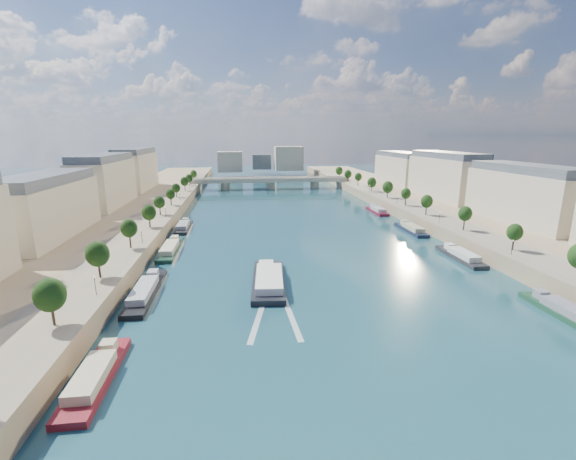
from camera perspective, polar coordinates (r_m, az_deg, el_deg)
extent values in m
plane|color=#0B2833|center=(155.13, 1.24, -0.10)|extent=(700.00, 700.00, 0.00)
cube|color=#9E8460|center=(160.81, -25.04, 0.00)|extent=(44.00, 520.00, 5.00)
cube|color=#9E8460|center=(179.65, 24.61, 1.38)|extent=(44.00, 520.00, 5.00)
cube|color=gray|center=(156.27, -19.90, 1.07)|extent=(14.00, 520.00, 0.10)
cube|color=gray|center=(171.75, 20.43, 2.12)|extent=(14.00, 520.00, 0.10)
cylinder|color=#382B1E|center=(80.47, -31.11, -10.54)|extent=(0.50, 0.50, 3.82)
ellipsoid|color=black|center=(79.18, -31.44, -8.16)|extent=(4.80, 4.80, 5.52)
cylinder|color=#382B1E|center=(101.30, -25.79, -5.10)|extent=(0.50, 0.50, 3.82)
ellipsoid|color=black|center=(100.28, -26.01, -3.16)|extent=(4.80, 4.80, 5.52)
cylinder|color=#382B1E|center=(123.29, -22.38, -1.54)|extent=(0.50, 0.50, 3.82)
ellipsoid|color=black|center=(122.45, -22.53, 0.09)|extent=(4.80, 4.80, 5.52)
cylinder|color=#382B1E|center=(145.91, -20.02, 0.94)|extent=(0.50, 0.50, 3.82)
ellipsoid|color=black|center=(145.21, -20.14, 2.33)|extent=(4.80, 4.80, 5.52)
cylinder|color=#382B1E|center=(168.92, -18.30, 2.75)|extent=(0.50, 0.50, 3.82)
ellipsoid|color=black|center=(168.31, -18.39, 3.95)|extent=(4.80, 4.80, 5.52)
cylinder|color=#382B1E|center=(192.17, -16.99, 4.13)|extent=(0.50, 0.50, 3.82)
ellipsoid|color=black|center=(191.63, -17.06, 5.18)|extent=(4.80, 4.80, 5.52)
cylinder|color=#382B1E|center=(215.58, -15.95, 5.20)|extent=(0.50, 0.50, 3.82)
ellipsoid|color=black|center=(215.10, -16.02, 6.14)|extent=(4.80, 4.80, 5.52)
cylinder|color=#382B1E|center=(239.11, -15.12, 6.06)|extent=(0.50, 0.50, 3.82)
ellipsoid|color=black|center=(238.67, -15.18, 6.91)|extent=(4.80, 4.80, 5.52)
cylinder|color=#382B1E|center=(262.72, -14.44, 6.77)|extent=(0.50, 0.50, 3.82)
ellipsoid|color=black|center=(262.33, -14.49, 7.54)|extent=(4.80, 4.80, 5.52)
cylinder|color=#382B1E|center=(286.40, -13.87, 7.35)|extent=(0.50, 0.50, 3.82)
ellipsoid|color=black|center=(286.04, -13.91, 8.07)|extent=(4.80, 4.80, 5.52)
cylinder|color=#382B1E|center=(129.16, 29.83, -1.68)|extent=(0.50, 0.50, 3.82)
ellipsoid|color=black|center=(128.35, 30.02, -0.13)|extent=(4.80, 4.80, 5.52)
cylinder|color=#382B1E|center=(148.34, 24.37, 0.74)|extent=(0.50, 0.50, 3.82)
ellipsoid|color=black|center=(147.64, 24.50, 2.10)|extent=(4.80, 4.80, 5.52)
cylinder|color=#382B1E|center=(168.75, 20.19, 2.59)|extent=(0.50, 0.50, 3.82)
ellipsoid|color=black|center=(168.14, 20.29, 3.79)|extent=(4.80, 4.80, 5.52)
cylinder|color=#382B1E|center=(190.01, 16.92, 4.03)|extent=(0.50, 0.50, 3.82)
ellipsoid|color=black|center=(189.47, 16.99, 5.10)|extent=(4.80, 4.80, 5.52)
cylinder|color=#382B1E|center=(211.85, 14.30, 5.16)|extent=(0.50, 0.50, 3.82)
ellipsoid|color=black|center=(211.37, 14.36, 6.12)|extent=(4.80, 4.80, 5.52)
cylinder|color=#382B1E|center=(234.12, 12.18, 6.07)|extent=(0.50, 0.50, 3.82)
ellipsoid|color=black|center=(233.68, 12.22, 6.94)|extent=(4.80, 4.80, 5.52)
cylinder|color=#382B1E|center=(256.70, 10.42, 6.82)|extent=(0.50, 0.50, 3.82)
ellipsoid|color=black|center=(256.30, 10.45, 7.61)|extent=(4.80, 4.80, 5.52)
cylinder|color=#382B1E|center=(279.52, 8.94, 7.44)|extent=(0.50, 0.50, 3.82)
ellipsoid|color=black|center=(279.15, 8.97, 8.17)|extent=(4.80, 4.80, 5.52)
cylinder|color=#382B1E|center=(302.51, 7.68, 7.96)|extent=(0.50, 0.50, 3.82)
ellipsoid|color=black|center=(302.17, 7.70, 8.64)|extent=(4.80, 4.80, 5.52)
cylinder|color=black|center=(89.79, -26.64, -7.49)|extent=(0.14, 0.14, 4.00)
sphere|color=#FFE5B2|center=(89.10, -26.78, -6.23)|extent=(0.36, 0.36, 0.36)
cylinder|color=black|center=(126.38, -20.84, -0.99)|extent=(0.14, 0.14, 4.00)
sphere|color=#FFE5B2|center=(125.90, -20.92, -0.07)|extent=(0.36, 0.36, 0.36)
cylinder|color=black|center=(164.57, -17.70, 2.55)|extent=(0.14, 0.14, 4.00)
sphere|color=#FFE5B2|center=(164.20, -17.75, 3.27)|extent=(0.36, 0.36, 0.36)
cylinder|color=black|center=(203.45, -15.75, 4.75)|extent=(0.14, 0.14, 4.00)
sphere|color=#FFE5B2|center=(203.15, -15.78, 5.33)|extent=(0.36, 0.36, 0.36)
cylinder|color=black|center=(242.70, -14.41, 6.23)|extent=(0.14, 0.14, 4.00)
sphere|color=#FFE5B2|center=(242.45, -14.44, 6.73)|extent=(0.36, 0.36, 0.36)
cylinder|color=black|center=(123.82, 30.27, -2.30)|extent=(0.14, 0.14, 4.00)
sphere|color=#FFE5B2|center=(123.32, 30.39, -1.36)|extent=(0.36, 0.36, 0.36)
cylinder|color=black|center=(156.34, 21.52, 1.67)|extent=(0.14, 0.14, 4.00)
sphere|color=#FFE5B2|center=(155.95, 21.59, 2.42)|extent=(0.36, 0.36, 0.36)
cylinder|color=black|center=(191.71, 15.87, 4.21)|extent=(0.14, 0.14, 4.00)
sphere|color=#FFE5B2|center=(191.39, 15.91, 4.83)|extent=(0.36, 0.36, 0.36)
cylinder|color=black|center=(228.61, 11.99, 5.92)|extent=(0.14, 0.14, 4.00)
sphere|color=#FFE5B2|center=(228.34, 12.02, 6.44)|extent=(0.36, 0.36, 0.36)
cylinder|color=black|center=(266.41, 9.19, 7.14)|extent=(0.14, 0.14, 4.00)
sphere|color=#FFE5B2|center=(266.18, 9.21, 7.58)|extent=(0.36, 0.36, 0.36)
cube|color=beige|center=(147.75, -32.29, 2.98)|extent=(16.00, 52.00, 20.00)
cube|color=#474C54|center=(146.44, -32.88, 7.43)|extent=(14.72, 50.44, 3.20)
cube|color=beige|center=(201.23, -25.50, 6.13)|extent=(16.00, 52.00, 20.00)
cube|color=#474C54|center=(200.27, -25.85, 9.41)|extent=(14.72, 50.44, 3.20)
cube|color=beige|center=(256.68, -21.56, 7.90)|extent=(16.00, 52.00, 20.00)
cube|color=#474C54|center=(255.92, -21.79, 10.48)|extent=(14.72, 50.44, 3.20)
cube|color=beige|center=(171.48, 31.69, 4.29)|extent=(16.00, 52.00, 20.00)
cube|color=#474C54|center=(170.35, 32.18, 8.13)|extent=(14.72, 50.44, 3.20)
cube|color=beige|center=(219.24, 22.28, 6.97)|extent=(16.00, 52.00, 20.00)
cube|color=#474C54|center=(218.36, 22.56, 9.99)|extent=(14.72, 50.44, 3.20)
cube|color=beige|center=(271.03, 16.30, 8.58)|extent=(16.00, 52.00, 20.00)
cube|color=#474C54|center=(270.32, 16.47, 11.02)|extent=(14.72, 50.44, 3.20)
cube|color=beige|center=(359.73, -8.58, 9.99)|extent=(22.00, 18.00, 18.00)
cube|color=beige|center=(372.52, 0.07, 10.57)|extent=(26.00, 20.00, 22.00)
cube|color=#474C54|center=(385.37, -3.96, 10.06)|extent=(18.00, 16.00, 14.00)
cube|color=#C1B79E|center=(276.82, -2.59, 7.38)|extent=(112.00, 11.00, 2.20)
cube|color=#C1B79E|center=(271.70, -2.51, 7.58)|extent=(112.00, 0.80, 0.90)
cube|color=#C1B79E|center=(281.61, -2.68, 7.80)|extent=(112.00, 0.80, 0.90)
cylinder|color=#C1B79E|center=(276.54, -9.25, 6.44)|extent=(6.40, 6.40, 5.00)
cylinder|color=#C1B79E|center=(277.27, -2.58, 6.62)|extent=(6.40, 6.40, 5.00)
cylinder|color=#C1B79E|center=(281.65, 3.96, 6.71)|extent=(6.40, 6.40, 5.00)
cube|color=#C1B79E|center=(277.96, -13.39, 6.28)|extent=(6.00, 12.00, 5.00)
cube|color=#C1B79E|center=(286.18, 7.92, 6.73)|extent=(6.00, 12.00, 5.00)
cube|color=black|center=(100.85, -2.90, -7.69)|extent=(10.20, 28.66, 2.01)
cube|color=white|center=(98.06, -2.81, -7.14)|extent=(7.99, 18.73, 1.81)
cube|color=white|center=(108.08, -3.26, -5.12)|extent=(4.27, 3.68, 1.80)
cube|color=silver|center=(85.29, -4.19, -12.20)|extent=(6.34, 25.72, 0.04)
cube|color=silver|center=(85.79, 0.18, -11.99)|extent=(2.35, 26.03, 0.04)
cube|color=maroon|center=(71.41, -26.53, -19.09)|extent=(5.00, 21.66, 1.80)
cube|color=beige|center=(69.16, -27.17, -18.65)|extent=(4.10, 11.92, 1.60)
cube|color=beige|center=(75.79, -25.06, -15.35)|extent=(2.50, 2.60, 1.80)
cube|color=black|center=(100.51, -20.28, -8.72)|extent=(5.00, 28.16, 1.80)
cube|color=#A7ABB3|center=(97.86, -20.65, -8.30)|extent=(4.10, 15.49, 1.60)
cube|color=#A7ABB3|center=(107.57, -19.38, -6.13)|extent=(2.50, 3.38, 1.80)
cube|color=#153627|center=(133.72, -16.95, -2.88)|extent=(5.00, 27.22, 1.80)
cube|color=beige|center=(131.20, -17.16, -2.44)|extent=(4.10, 14.97, 1.60)
cube|color=beige|center=(141.00, -16.47, -1.23)|extent=(2.50, 3.27, 1.80)
cube|color=black|center=(163.92, -15.18, 0.28)|extent=(5.00, 22.32, 1.80)
cube|color=gray|center=(161.82, -15.30, 0.72)|extent=(4.10, 12.27, 1.60)
cube|color=gray|center=(170.00, -14.92, 1.40)|extent=(2.50, 2.68, 1.80)
cube|color=#1B442D|center=(102.94, 35.37, -9.98)|extent=(5.00, 19.55, 1.80)
cube|color=gray|center=(101.30, 36.09, -9.41)|extent=(4.10, 10.75, 1.60)
cube|color=gray|center=(106.29, 33.39, -7.95)|extent=(2.50, 2.35, 1.80)
cube|color=#27272A|center=(131.77, 24.15, -3.76)|extent=(5.00, 21.94, 1.80)
cube|color=silver|center=(129.87, 24.62, -3.27)|extent=(4.10, 12.07, 1.60)
cube|color=silver|center=(136.68, 22.82, -2.23)|extent=(2.50, 2.63, 1.80)
cube|color=#182136|center=(161.80, 17.76, -0.07)|extent=(5.00, 22.35, 1.80)
cube|color=#C5BE93|center=(159.84, 18.07, 0.37)|extent=(4.10, 12.29, 1.60)
cube|color=#C5BE93|center=(167.33, 16.85, 1.07)|extent=(2.50, 2.68, 1.80)
cube|color=maroon|center=(196.96, 13.05, 2.64)|extent=(5.00, 20.79, 1.80)
cube|color=#ABAFB7|center=(195.11, 13.24, 3.04)|extent=(4.10, 11.43, 1.60)
cube|color=#ABAFB7|center=(202.39, 12.48, 3.49)|extent=(2.50, 2.49, 1.80)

